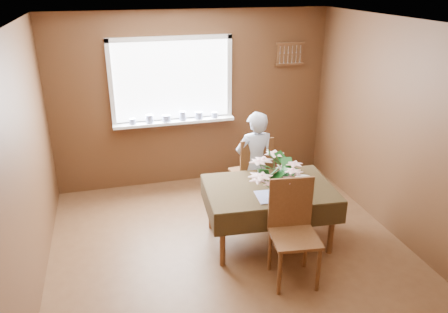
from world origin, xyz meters
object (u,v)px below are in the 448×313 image
object	(u,v)px
dining_table	(269,193)
chair_near	(293,227)
chair_far	(253,171)
seated_woman	(255,164)
flower_bouquet	(274,172)

from	to	relation	value
dining_table	chair_near	xyz separation A→B (m)	(-0.00, -0.67, -0.04)
chair_far	chair_near	distance (m)	1.43
chair_far	chair_near	size ratio (longest dim) A/B	0.98
seated_woman	flower_bouquet	distance (m)	0.95
dining_table	flower_bouquet	size ratio (longest dim) A/B	2.89
flower_bouquet	dining_table	bearing A→B (deg)	78.17
dining_table	chair_far	xyz separation A→B (m)	(0.05, 0.76, -0.06)
seated_woman	chair_near	bearing A→B (deg)	87.14
chair_near	chair_far	bearing A→B (deg)	94.79
dining_table	seated_woman	xyz separation A→B (m)	(0.05, 0.66, 0.08)
chair_far	seated_woman	size ratio (longest dim) A/B	0.75
seated_woman	flower_bouquet	xyz separation A→B (m)	(-0.10, -0.90, 0.30)
dining_table	chair_near	size ratio (longest dim) A/B	1.42
chair_near	seated_woman	world-z (taller)	seated_woman
chair_far	flower_bouquet	distance (m)	1.09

